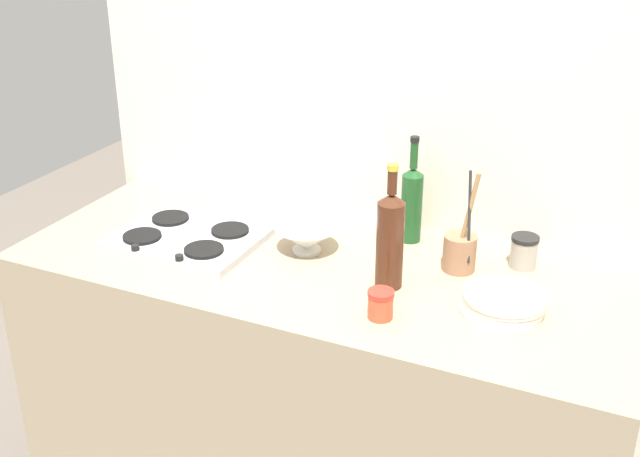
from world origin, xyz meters
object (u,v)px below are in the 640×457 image
Objects in this scene: stovetop_hob at (187,238)px; condiment_jar_rear at (381,304)px; plate_stack at (503,302)px; wine_bottle_leftmost at (412,202)px; utensil_crock at (460,250)px; wine_bottle_mid_left at (390,239)px; mixing_bowl at (306,238)px; condiment_jar_front at (524,252)px.

condiment_jar_rear is at bearing -13.61° from stovetop_hob.
plate_stack reaches higher than stovetop_hob.
wine_bottle_leftmost is 0.24m from utensil_crock.
plate_stack is 0.34m from wine_bottle_mid_left.
mixing_bowl is at bearing -141.01° from wine_bottle_leftmost.
mixing_bowl reaches higher than condiment_jar_rear.
condiment_jar_front is (0.35, -0.03, -0.08)m from wine_bottle_leftmost.
mixing_bowl reaches higher than plate_stack.
plate_stack is 0.48m from wine_bottle_leftmost.
wine_bottle_mid_left is 1.18× the size of utensil_crock.
utensil_crock is at bearing 9.92° from mixing_bowl.
condiment_jar_rear reaches higher than stovetop_hob.
mixing_bowl is at bearing -164.23° from condiment_jar_front.
mixing_bowl is (-0.25, -0.20, -0.08)m from wine_bottle_leftmost.
stovetop_hob is 0.37m from mixing_bowl.
condiment_jar_front is at bearing 30.04° from utensil_crock.
stovetop_hob is at bearing -167.85° from utensil_crock.
wine_bottle_mid_left is (0.65, -0.00, 0.13)m from stovetop_hob.
stovetop_hob is 0.82m from utensil_crock.
condiment_jar_rear is (-0.11, -0.34, -0.02)m from utensil_crock.
plate_stack is 0.27m from condiment_jar_front.
wine_bottle_mid_left reaches higher than utensil_crock.
utensil_crock is at bearing 133.61° from plate_stack.
plate_stack is 0.67× the size of wine_bottle_leftmost.
wine_bottle_leftmost is 3.46× the size of condiment_jar_front.
plate_stack is 0.25m from utensil_crock.
stovetop_hob is at bearing -165.15° from mixing_bowl.
mixing_bowl is (0.36, 0.10, 0.03)m from stovetop_hob.
wine_bottle_leftmost is 1.76× the size of mixing_bowl.
condiment_jar_rear is at bearing -38.17° from mixing_bowl.
plate_stack is at bearing -0.19° from stovetop_hob.
stovetop_hob is 0.97m from plate_stack.
wine_bottle_mid_left is at bearing -130.64° from utensil_crock.
mixing_bowl is 0.43m from condiment_jar_rear.
plate_stack is at bearing -88.57° from condiment_jar_front.
utensil_crock is at bearing 49.36° from wine_bottle_mid_left.
condiment_jar_front is 1.26× the size of condiment_jar_rear.
wine_bottle_mid_left is (0.04, -0.30, 0.02)m from wine_bottle_leftmost.
wine_bottle_leftmost is 4.34× the size of condiment_jar_rear.
wine_bottle_mid_left is 4.62× the size of condiment_jar_rear.
condiment_jar_front is at bearing 15.43° from stovetop_hob.
wine_bottle_leftmost is 0.34m from mixing_bowl.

